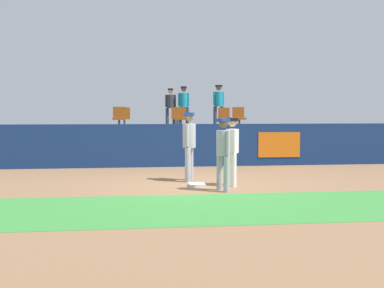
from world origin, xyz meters
name	(u,v)px	position (x,y,z in m)	size (l,w,h in m)	color
ground_plane	(196,186)	(0.00, 0.00, 0.00)	(60.00, 60.00, 0.00)	#846042
grass_foreground_strip	(212,207)	(0.00, -2.57, 0.00)	(18.00, 2.80, 0.01)	#388438
first_base	(197,185)	(0.00, -0.11, 0.04)	(0.40, 0.40, 0.08)	white
player_fielder_home	(232,147)	(0.91, -0.09, 0.99)	(0.34, 0.54, 1.72)	white
player_runner_visitor	(223,149)	(0.54, -0.82, 0.99)	(0.42, 0.45, 1.71)	#9EA3AD
player_coach_visitor	(189,142)	(-0.09, 0.79, 1.08)	(0.45, 0.50, 1.86)	#9EA3AD
field_wall	(182,145)	(0.02, 4.05, 0.73)	(18.00, 0.26, 1.47)	navy
bleacher_platform	(176,144)	(0.00, 6.62, 0.62)	(18.00, 4.80, 1.23)	#59595E
seat_back_left	(124,116)	(-2.06, 7.29, 1.70)	(0.45, 0.44, 0.84)	#4C4C51
seat_front_center	(181,117)	(0.09, 5.49, 1.70)	(0.46, 0.44, 0.84)	#4C4C51
seat_back_right	(224,116)	(2.11, 7.29, 1.70)	(0.48, 0.44, 0.84)	#4C4C51
seat_front_right	(239,117)	(2.33, 5.49, 1.70)	(0.45, 0.44, 0.84)	#4C4C51
seat_back_center	(177,116)	(0.11, 7.29, 1.70)	(0.44, 0.44, 0.84)	#4C4C51
seat_front_left	(119,117)	(-2.18, 5.49, 1.70)	(0.47, 0.44, 0.84)	#4C4C51
spectator_hooded	(219,103)	(2.03, 8.23, 2.30)	(0.51, 0.41, 1.84)	#33384C
spectator_capped	(171,105)	(-0.10, 8.31, 2.21)	(0.47, 0.34, 1.68)	#33384C
spectator_casual	(184,104)	(0.47, 8.12, 2.25)	(0.49, 0.39, 1.76)	#33384C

